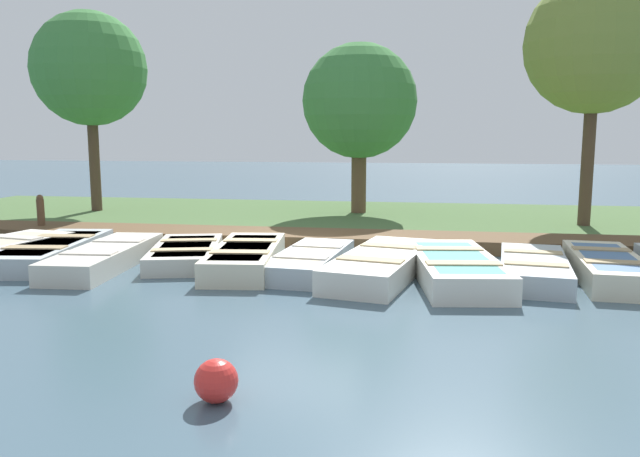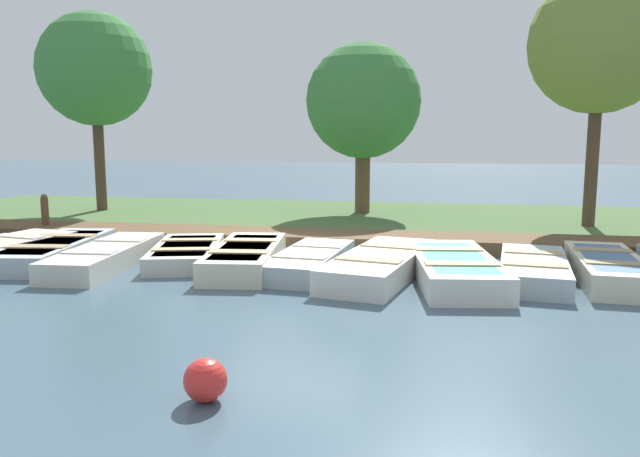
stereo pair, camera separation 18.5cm
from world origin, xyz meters
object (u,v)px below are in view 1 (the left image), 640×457
rowboat_2 (105,256)px  rowboat_5 (310,261)px  rowboat_3 (186,253)px  rowboat_4 (246,257)px  mooring_post_near (41,216)px  rowboat_6 (381,264)px  park_tree_left (359,102)px  rowboat_1 (52,251)px  buoy (216,381)px  rowboat_7 (455,268)px  rowboat_8 (534,268)px  rowboat_9 (607,267)px  park_tree_center (595,45)px  park_tree_far_left (90,70)px

rowboat_2 → rowboat_5: size_ratio=1.15×
rowboat_3 → rowboat_4: bearing=58.8°
rowboat_4 → mooring_post_near: size_ratio=3.22×
rowboat_6 → park_tree_left: park_tree_left is taller
rowboat_1 → rowboat_4: size_ratio=1.07×
rowboat_4 → buoy: size_ratio=8.04×
rowboat_6 → rowboat_7: size_ratio=1.06×
rowboat_3 → park_tree_left: park_tree_left is taller
rowboat_1 → rowboat_5: 4.91m
rowboat_2 → rowboat_5: 3.66m
rowboat_1 → rowboat_4: 3.77m
rowboat_5 → rowboat_8: 3.72m
rowboat_2 → rowboat_7: size_ratio=1.00×
rowboat_2 → rowboat_9: bearing=88.7°
rowboat_1 → rowboat_2: 1.31m
rowboat_9 → park_tree_left: 8.95m
rowboat_1 → rowboat_7: bearing=79.5°
rowboat_6 → park_tree_left: size_ratio=0.73×
rowboat_1 → rowboat_6: size_ratio=0.96×
rowboat_7 → rowboat_1: bearing=-101.1°
rowboat_4 → rowboat_5: rowboat_4 is taller
rowboat_3 → park_tree_center: size_ratio=0.47×
rowboat_2 → rowboat_8: 7.37m
buoy → park_tree_left: size_ratio=0.08×
rowboat_2 → rowboat_6: bearing=86.8°
rowboat_7 → park_tree_center: (-5.77, 3.36, 4.20)m
rowboat_3 → rowboat_5: bearing=66.9°
rowboat_7 → rowboat_4: bearing=-103.1°
rowboat_6 → park_tree_far_left: park_tree_far_left is taller
rowboat_2 → rowboat_3: rowboat_2 is taller
rowboat_1 → rowboat_9: size_ratio=1.11×
rowboat_4 → rowboat_7: bearing=78.3°
rowboat_1 → rowboat_8: (0.11, 8.63, -0.01)m
park_tree_left → rowboat_5: bearing=-1.2°
rowboat_9 → park_tree_far_left: 14.32m
rowboat_4 → rowboat_7: rowboat_7 is taller
rowboat_5 → rowboat_8: size_ratio=1.00×
rowboat_2 → buoy: bearing=32.5°
rowboat_8 → park_tree_center: 7.22m
rowboat_1 → rowboat_7: 7.37m
rowboat_8 → rowboat_9: (-0.14, 1.17, 0.03)m
rowboat_6 → rowboat_1: bearing=-80.8°
rowboat_1 → mooring_post_near: bearing=-151.1°
rowboat_1 → rowboat_4: bearing=81.5°
rowboat_1 → mooring_post_near: 3.07m
buoy → park_tree_left: 12.83m
rowboat_9 → park_tree_far_left: (-6.20, -12.29, 3.93)m
rowboat_1 → rowboat_2: (0.35, 1.26, 0.00)m
buoy → rowboat_7: bearing=155.3°
rowboat_3 → park_tree_far_left: park_tree_far_left is taller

